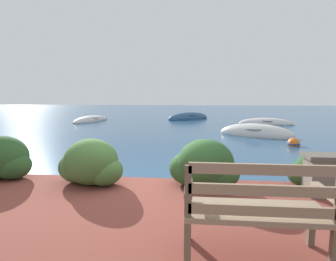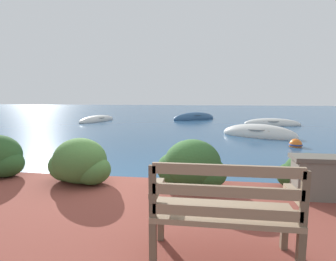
# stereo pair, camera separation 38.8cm
# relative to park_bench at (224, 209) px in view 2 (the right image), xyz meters

# --- Properties ---
(ground_plane) EXTENTS (80.00, 80.00, 0.00)m
(ground_plane) POSITION_rel_park_bench_xyz_m (-1.37, 2.24, -0.70)
(ground_plane) COLOR navy
(park_bench) EXTENTS (1.27, 0.48, 0.93)m
(park_bench) POSITION_rel_park_bench_xyz_m (0.00, 0.00, 0.00)
(park_bench) COLOR brown
(park_bench) RESTS_ON patio_terrace
(hedge_clump_left) EXTENTS (1.12, 0.81, 0.76)m
(hedge_clump_left) POSITION_rel_park_bench_xyz_m (-2.25, 1.83, -0.15)
(hedge_clump_left) COLOR #426B33
(hedge_clump_left) RESTS_ON patio_terrace
(hedge_clump_centre) EXTENTS (1.14, 0.82, 0.77)m
(hedge_clump_centre) POSITION_rel_park_bench_xyz_m (-0.37, 1.89, -0.15)
(hedge_clump_centre) COLOR #2D5628
(hedge_clump_centre) RESTS_ON patio_terrace
(hedge_clump_right) EXTENTS (0.86, 0.62, 0.58)m
(hedge_clump_right) POSITION_rel_park_bench_xyz_m (1.42, 1.99, -0.23)
(hedge_clump_right) COLOR #284C23
(hedge_clump_right) RESTS_ON patio_terrace
(rowboat_nearest) EXTENTS (3.20, 2.30, 0.90)m
(rowboat_nearest) POSITION_rel_park_bench_xyz_m (2.10, 8.89, -0.63)
(rowboat_nearest) COLOR silver
(rowboat_nearest) RESTS_ON ground_plane
(rowboat_mid) EXTENTS (3.14, 1.24, 0.67)m
(rowboat_mid) POSITION_rel_park_bench_xyz_m (3.71, 13.28, -0.65)
(rowboat_mid) COLOR silver
(rowboat_mid) RESTS_ON ground_plane
(rowboat_far) EXTENTS (1.76, 3.48, 0.66)m
(rowboat_far) POSITION_rel_park_bench_xyz_m (-7.07, 14.04, -0.65)
(rowboat_far) COLOR silver
(rowboat_far) RESTS_ON ground_plane
(rowboat_outer) EXTENTS (3.24, 2.86, 0.88)m
(rowboat_outer) POSITION_rel_park_bench_xyz_m (-0.82, 16.16, -0.63)
(rowboat_outer) COLOR #2D517A
(rowboat_outer) RESTS_ON ground_plane
(mooring_buoy) EXTENTS (0.43, 0.43, 0.40)m
(mooring_buoy) POSITION_rel_park_bench_xyz_m (2.85, 6.78, -0.63)
(mooring_buoy) COLOR orange
(mooring_buoy) RESTS_ON ground_plane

